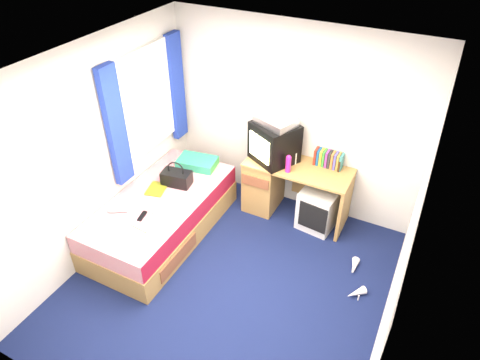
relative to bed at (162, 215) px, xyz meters
The scene contains 20 objects.
ground 1.19m from the bed, 18.10° to the right, with size 3.40×3.40×0.00m, color #0C1438.
room_shell 1.65m from the bed, 18.10° to the right, with size 3.40×3.40×3.40m.
bed is the anchor object (origin of this frame).
pillow 0.85m from the bed, 86.86° to the left, with size 0.49×0.31×0.11m, color teal.
desk 1.51m from the bed, 45.82° to the left, with size 1.30×0.55×0.75m.
storage_cube 1.93m from the bed, 31.12° to the left, with size 0.42×0.42×0.53m, color silver.
crt_tv 1.63m from the bed, 47.64° to the left, with size 0.65×0.63×0.49m.
vcr 1.78m from the bed, 47.68° to the left, with size 0.45×0.32×0.09m, color silver.
book_row 2.13m from the bed, 37.29° to the left, with size 0.34×0.13×0.20m.
picture_frame 2.23m from the bed, 34.51° to the left, with size 0.02×0.12×0.14m, color #321F10.
pink_water_bottle 1.64m from the bed, 36.18° to the left, with size 0.06×0.06×0.20m, color #E62089.
aerosol_can 1.76m from the bed, 41.37° to the left, with size 0.04×0.04×0.16m, color silver.
handbag 0.49m from the bed, 84.38° to the left, with size 0.38×0.25×0.32m.
towel 0.45m from the bed, 29.75° to the right, with size 0.31×0.26×0.10m, color silver.
magazine 0.33m from the bed, 136.78° to the left, with size 0.21×0.28×0.01m, color #D0D717.
water_bottle 0.58m from the bed, 121.96° to the right, with size 0.07×0.07×0.20m, color silver.
colour_swatch_fan 0.60m from the bed, 76.24° to the right, with size 0.22×0.06×0.01m, color gold.
remote_control 0.46m from the bed, 85.33° to the right, with size 0.05×0.16×0.02m, color black.
window_assembly 1.35m from the bed, 129.63° to the left, with size 0.11×1.42×1.40m.
white_heels 2.36m from the bed, ahead, with size 0.27×0.59×0.09m.
Camera 1 is at (1.54, -2.73, 3.65)m, focal length 32.00 mm.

